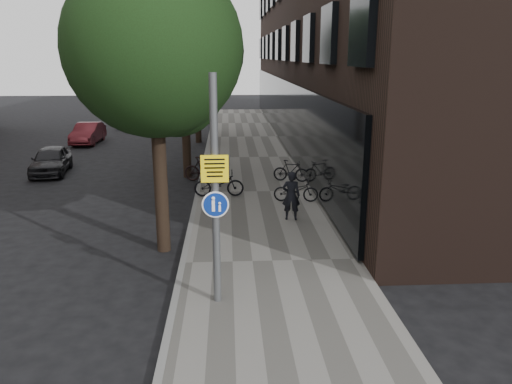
{
  "coord_description": "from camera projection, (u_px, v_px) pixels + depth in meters",
  "views": [
    {
      "loc": [
        -0.83,
        -8.29,
        5.11
      ],
      "look_at": [
        -0.18,
        3.05,
        2.0
      ],
      "focal_mm": 35.0,
      "sensor_mm": 36.0,
      "label": 1
    }
  ],
  "objects": [
    {
      "name": "parked_car_near",
      "position": [
        51.0,
        160.0,
        22.26
      ],
      "size": [
        1.84,
        3.7,
        1.21
      ],
      "primitive_type": "imported",
      "rotation": [
        0.0,
        0.0,
        0.12
      ],
      "color": "black",
      "rests_on": "ground"
    },
    {
      "name": "street_tree_mid",
      "position": [
        185.0,
        56.0,
        20.55
      ],
      "size": [
        5.0,
        5.0,
        7.8
      ],
      "color": "black",
      "rests_on": "ground"
    },
    {
      "name": "street_tree_far",
      "position": [
        197.0,
        56.0,
        29.21
      ],
      "size": [
        5.0,
        5.0,
        7.8
      ],
      "color": "black",
      "rests_on": "ground"
    },
    {
      "name": "parked_car_far",
      "position": [
        133.0,
        118.0,
        37.1
      ],
      "size": [
        1.98,
        4.4,
        1.25
      ],
      "primitive_type": "imported",
      "rotation": [
        0.0,
        0.0,
        -0.05
      ],
      "color": "#1B1E32",
      "rests_on": "ground"
    },
    {
      "name": "curb_edge",
      "position": [
        198.0,
        194.0,
        18.88
      ],
      "size": [
        0.15,
        60.0,
        0.13
      ],
      "primitive_type": "cube",
      "color": "slate",
      "rests_on": "ground"
    },
    {
      "name": "parked_bike_curb_near",
      "position": [
        219.0,
        184.0,
        18.21
      ],
      "size": [
        1.81,
        0.64,
        0.95
      ],
      "primitive_type": "imported",
      "rotation": [
        0.0,
        0.0,
        1.58
      ],
      "color": "black",
      "rests_on": "sidewalk"
    },
    {
      "name": "parked_bike_curb_far",
      "position": [
        204.0,
        170.0,
        20.28
      ],
      "size": [
        1.78,
        0.96,
        1.03
      ],
      "primitive_type": "imported",
      "rotation": [
        0.0,
        0.0,
        1.27
      ],
      "color": "black",
      "rests_on": "sidewalk"
    },
    {
      "name": "sidewalk",
      "position": [
        257.0,
        193.0,
        19.01
      ],
      "size": [
        4.5,
        60.0,
        0.12
      ],
      "primitive_type": "cube",
      "color": "slate",
      "rests_on": "ground"
    },
    {
      "name": "ground",
      "position": [
        275.0,
        337.0,
        9.38
      ],
      "size": [
        120.0,
        120.0,
        0.0
      ],
      "primitive_type": "plane",
      "color": "black",
      "rests_on": "ground"
    },
    {
      "name": "parked_bike_facade_far",
      "position": [
        291.0,
        171.0,
        20.39
      ],
      "size": [
        1.52,
        0.84,
        0.88
      ],
      "primitive_type": "imported",
      "rotation": [
        0.0,
        0.0,
        1.26
      ],
      "color": "black",
      "rests_on": "sidewalk"
    },
    {
      "name": "street_tree_near",
      "position": [
        158.0,
        56.0,
        12.36
      ],
      "size": [
        4.4,
        4.4,
        7.5
      ],
      "color": "black",
      "rests_on": "ground"
    },
    {
      "name": "parked_car_mid",
      "position": [
        88.0,
        133.0,
        29.91
      ],
      "size": [
        1.36,
        3.74,
        1.23
      ],
      "primitive_type": "imported",
      "rotation": [
        0.0,
        0.0,
        -0.02
      ],
      "color": "maroon",
      "rests_on": "ground"
    },
    {
      "name": "signpost",
      "position": [
        215.0,
        192.0,
        9.92
      ],
      "size": [
        0.54,
        0.16,
        4.69
      ],
      "rotation": [
        0.0,
        0.0,
        0.02
      ],
      "color": "#595B5E",
      "rests_on": "sidewalk"
    },
    {
      "name": "pedestrian",
      "position": [
        291.0,
        196.0,
        15.54
      ],
      "size": [
        0.6,
        0.43,
        1.55
      ],
      "primitive_type": "imported",
      "rotation": [
        0.0,
        0.0,
        3.03
      ],
      "color": "black",
      "rests_on": "sidewalk"
    },
    {
      "name": "parked_bike_facade_near",
      "position": [
        296.0,
        190.0,
        17.57
      ],
      "size": [
        1.63,
        0.75,
        0.82
      ],
      "primitive_type": "imported",
      "rotation": [
        0.0,
        0.0,
        1.44
      ],
      "color": "black",
      "rests_on": "sidewalk"
    }
  ]
}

